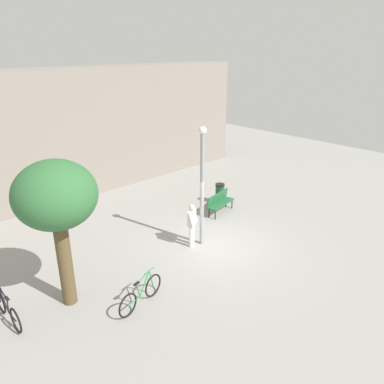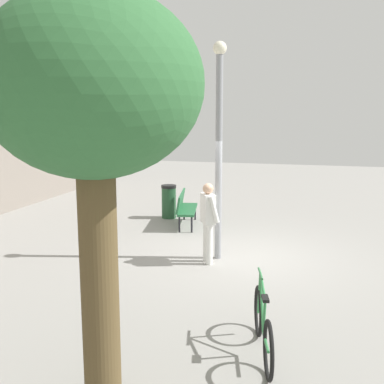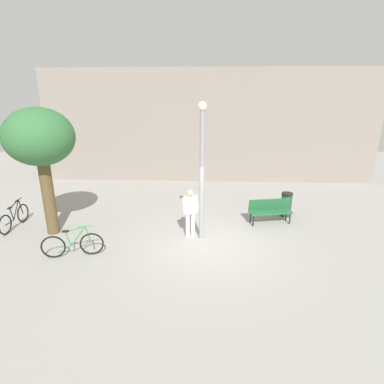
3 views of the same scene
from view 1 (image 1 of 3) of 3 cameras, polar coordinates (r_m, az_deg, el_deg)
name	(u,v)px [view 1 (image 1 of 3)]	position (r m, az deg, el deg)	size (l,w,h in m)	color
ground_plane	(214,245)	(14.28, 3.37, -8.10)	(36.00, 36.00, 0.00)	gray
building_facade	(90,130)	(19.79, -15.20, 9.05)	(18.25, 2.00, 6.07)	gray
lamppost	(202,180)	(13.34, 1.54, 1.83)	(0.28, 0.28, 4.48)	gray
person_by_lamppost	(192,222)	(13.80, -0.01, -4.62)	(0.63, 0.49, 1.67)	white
park_bench	(219,201)	(16.75, 4.19, -1.40)	(1.66, 0.77, 0.92)	#236038
plaza_tree	(56,198)	(10.46, -19.98, -0.87)	(2.20, 2.20, 4.32)	brown
bicycle_green	(141,294)	(11.22, -7.74, -15.10)	(1.77, 0.46, 0.97)	black
bicycle_black	(8,310)	(11.70, -26.23, -15.72)	(0.09, 1.81, 0.97)	black
trash_bin	(220,194)	(17.75, 4.25, -0.24)	(0.44, 0.44, 0.97)	#234C2D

